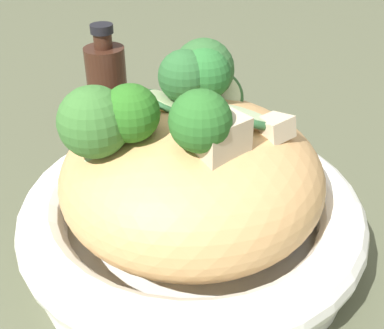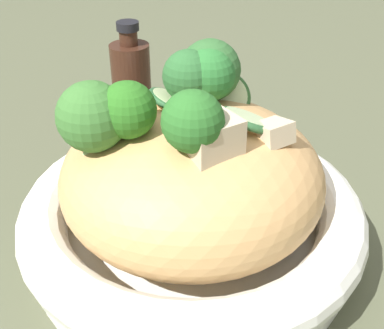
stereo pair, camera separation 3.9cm
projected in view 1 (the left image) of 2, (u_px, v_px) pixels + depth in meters
ground_plane at (192, 248)px, 0.43m from camera, size 3.00×3.00×0.00m
serving_bowl at (192, 220)px, 0.42m from camera, size 0.28×0.28×0.06m
noodle_heap at (192, 176)px, 0.39m from camera, size 0.21×0.21×0.11m
broccoli_florets at (167, 96)px, 0.36m from camera, size 0.12×0.17×0.07m
carrot_coins at (156, 105)px, 0.40m from camera, size 0.05×0.14×0.03m
zucchini_slices at (218, 104)px, 0.38m from camera, size 0.10×0.09×0.04m
chicken_chunks at (227, 134)px, 0.34m from camera, size 0.04×0.08×0.03m
soy_sauce_bottle at (107, 84)px, 0.60m from camera, size 0.05×0.05×0.13m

